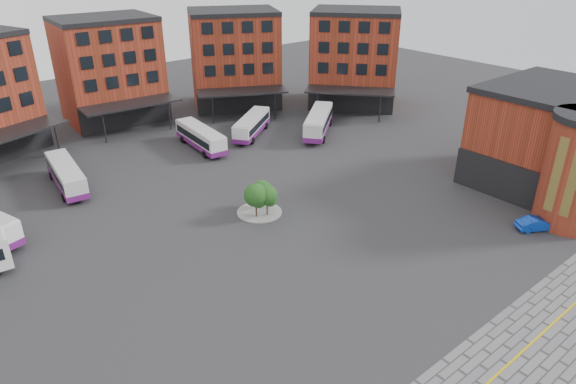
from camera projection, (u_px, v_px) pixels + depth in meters
ground at (330, 276)px, 40.69m from camera, size 160.00×160.00×0.00m
yellow_line at (508, 364)px, 32.18m from camera, size 26.00×0.15×0.02m
main_building at (80, 96)px, 61.11m from camera, size 94.14×42.48×14.60m
east_building at (554, 142)px, 52.71m from camera, size 17.40×15.40×10.60m
tree_island at (261, 196)px, 48.90m from camera, size 4.40×4.40×3.53m
bus_c at (66, 175)px, 54.50m from camera, size 3.41×10.08×2.78m
bus_d at (201, 137)px, 64.85m from camera, size 3.09×10.10×2.80m
bus_e at (252, 125)px, 69.21m from camera, size 9.20×7.54×2.74m
bus_f at (318, 122)px, 69.81m from camera, size 10.04×8.77×3.06m
blue_car at (537, 224)px, 46.90m from camera, size 3.88×3.05×1.23m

